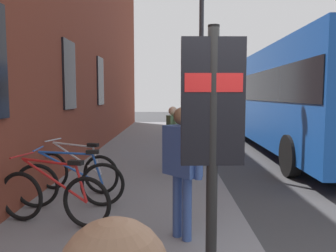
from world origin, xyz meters
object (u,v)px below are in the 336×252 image
(pedestrian_by_facade, at_px, (182,159))
(pedestrian_crossing_street, at_px, (173,132))
(bicycle_beside_lamp, at_px, (70,183))
(street_lamp, at_px, (201,42))
(city_bus, at_px, (294,95))
(bicycle_end_of_row, at_px, (53,197))
(transit_info_sign, at_px, (213,119))
(bicycle_by_door, at_px, (76,171))

(pedestrian_by_facade, height_order, pedestrian_crossing_street, pedestrian_by_facade)
(bicycle_beside_lamp, xyz_separation_m, street_lamp, (3.58, -2.42, 2.79))
(bicycle_beside_lamp, bearing_deg, city_bus, -44.22)
(bicycle_end_of_row, xyz_separation_m, transit_info_sign, (-1.65, -2.00, 1.21))
(pedestrian_by_facade, relative_size, street_lamp, 0.31)
(bicycle_beside_lamp, height_order, pedestrian_by_facade, pedestrian_by_facade)
(city_bus, xyz_separation_m, street_lamp, (-2.30, 3.30, 1.38))
(street_lamp, bearing_deg, bicycle_beside_lamp, 145.94)
(bicycle_end_of_row, bearing_deg, transit_info_sign, -129.49)
(city_bus, distance_m, street_lamp, 4.25)
(bicycle_beside_lamp, bearing_deg, transit_info_sign, -140.25)
(transit_info_sign, relative_size, pedestrian_crossing_street, 1.56)
(street_lamp, bearing_deg, transit_info_sign, 175.82)
(transit_info_sign, height_order, pedestrian_by_facade, transit_info_sign)
(bicycle_beside_lamp, bearing_deg, bicycle_by_door, 9.67)
(bicycle_by_door, distance_m, transit_info_sign, 4.08)
(bicycle_end_of_row, bearing_deg, street_lamp, -29.41)
(pedestrian_crossing_street, bearing_deg, bicycle_end_of_row, 153.25)
(bicycle_by_door, height_order, pedestrian_crossing_street, pedestrian_crossing_street)
(bicycle_by_door, xyz_separation_m, pedestrian_by_facade, (-2.06, -1.91, 0.62))
(city_bus, bearing_deg, street_lamp, 124.84)
(bicycle_beside_lamp, distance_m, pedestrian_by_facade, 2.21)
(transit_info_sign, distance_m, pedestrian_crossing_street, 5.05)
(bicycle_beside_lamp, relative_size, pedestrian_crossing_street, 1.15)
(bicycle_beside_lamp, relative_size, street_lamp, 0.33)
(bicycle_end_of_row, height_order, transit_info_sign, transit_info_sign)
(pedestrian_crossing_street, xyz_separation_m, street_lamp, (0.97, -0.75, 2.24))
(pedestrian_by_facade, xyz_separation_m, street_lamp, (4.76, -0.66, 2.17))
(transit_info_sign, relative_size, city_bus, 0.23)
(bicycle_beside_lamp, distance_m, pedestrian_crossing_street, 3.15)
(bicycle_end_of_row, relative_size, pedestrian_by_facade, 1.04)
(transit_info_sign, bearing_deg, street_lamp, -4.18)
(pedestrian_by_facade, bearing_deg, bicycle_end_of_row, 76.04)
(bicycle_end_of_row, xyz_separation_m, pedestrian_crossing_street, (3.35, -1.69, 0.55))
(bicycle_by_door, height_order, street_lamp, street_lamp)
(city_bus, relative_size, pedestrian_by_facade, 6.35)
(bicycle_end_of_row, relative_size, bicycle_beside_lamp, 0.98)
(bicycle_end_of_row, xyz_separation_m, pedestrian_by_facade, (-0.44, -1.78, 0.62))
(pedestrian_by_facade, bearing_deg, city_bus, -29.26)
(pedestrian_by_facade, bearing_deg, transit_info_sign, -169.70)
(bicycle_end_of_row, xyz_separation_m, bicycle_beside_lamp, (0.74, -0.01, 0.00))
(city_bus, bearing_deg, bicycle_by_door, 130.45)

